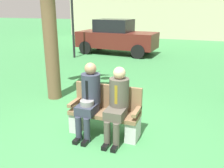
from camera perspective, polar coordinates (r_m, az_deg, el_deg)
ground_plane at (r=4.40m, az=-3.81°, el=-12.84°), size 80.00×80.00×0.00m
park_bench at (r=4.40m, az=-1.58°, el=-7.02°), size 1.27×0.44×0.90m
seated_man_left at (r=4.27m, az=-5.48°, el=-2.94°), size 0.34×0.72×1.32m
seated_man_right at (r=4.08m, az=1.31°, el=-4.00°), size 0.34×0.72×1.29m
parked_car_near at (r=12.11m, az=1.01°, el=11.15°), size 4.00×1.93×1.68m
street_lamp at (r=11.18m, az=-9.48°, el=17.51°), size 0.24×0.24×3.64m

